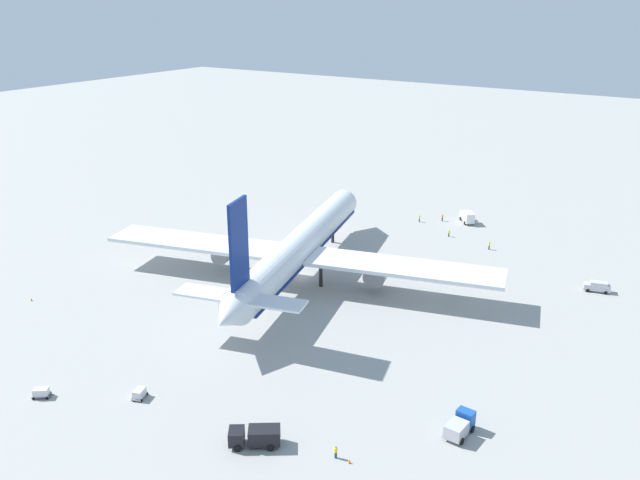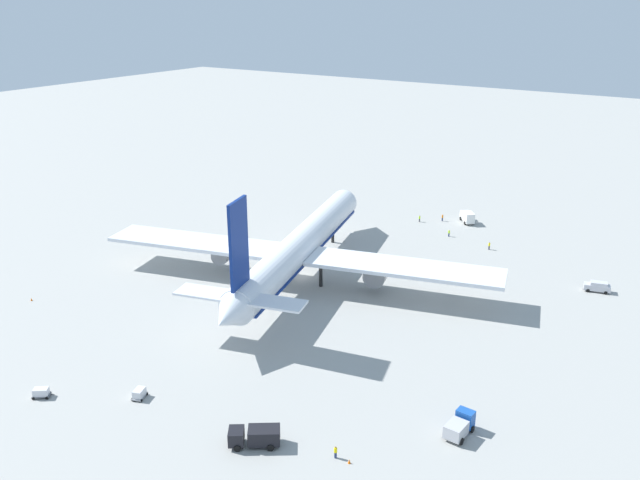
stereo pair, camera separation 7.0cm
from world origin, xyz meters
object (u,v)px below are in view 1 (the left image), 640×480
object	(u,v)px
service_truck_1	(467,217)
baggage_cart_1	(41,392)
ground_worker_2	(419,219)
ground_worker_4	(442,218)
service_van	(597,286)
traffic_cone_1	(31,299)
traffic_cone_0	(350,461)
ground_worker_3	(449,233)
baggage_cart_0	(139,393)
airliner	(299,248)
ground_worker_1	(336,452)
service_truck_0	(256,436)
ground_worker_0	(489,246)
service_truck_2	(460,425)

from	to	relation	value
service_truck_1	baggage_cart_1	distance (m)	106.95
ground_worker_2	ground_worker_4	size ratio (longest dim) A/B	0.94
ground_worker_4	service_van	bearing A→B (deg)	-119.27
service_truck_1	traffic_cone_1	size ratio (longest dim) A/B	10.51
ground_worker_2	traffic_cone_0	world-z (taller)	ground_worker_2
ground_worker_3	baggage_cart_0	bearing A→B (deg)	173.18
airliner	ground_worker_1	xyz separation A→B (m)	(-41.96, -34.31, -5.89)
ground_worker_4	traffic_cone_1	bearing A→B (deg)	151.86
service_truck_0	ground_worker_2	xyz separation A→B (m)	(90.97, 20.07, -0.55)
ground_worker_0	traffic_cone_0	xyz separation A→B (m)	(-78.39, -10.58, -0.60)
service_truck_1	traffic_cone_0	size ratio (longest dim) A/B	10.51
traffic_cone_0	ground_worker_4	bearing A→B (deg)	16.57
service_van	traffic_cone_1	distance (m)	105.59
service_truck_1	ground_worker_3	distance (m)	11.94
traffic_cone_0	service_truck_1	bearing A→B (deg)	12.95
service_truck_1	service_van	world-z (taller)	service_truck_1
service_truck_1	ground_worker_3	xyz separation A→B (m)	(-11.91, -0.14, -0.71)
ground_worker_3	traffic_cone_0	size ratio (longest dim) A/B	2.97
service_truck_2	service_truck_0	bearing A→B (deg)	127.68
ground_worker_1	baggage_cart_0	bearing A→B (deg)	97.58
service_truck_2	baggage_cart_1	bearing A→B (deg)	114.44
service_truck_0	service_van	world-z (taller)	service_truck_0
ground_worker_3	service_truck_2	bearing A→B (deg)	-156.34
baggage_cart_1	ground_worker_3	xyz separation A→B (m)	(92.80, -21.91, 0.09)
ground_worker_4	traffic_cone_1	size ratio (longest dim) A/B	3.15
service_van	baggage_cart_0	distance (m)	85.36
ground_worker_0	baggage_cart_1	bearing A→B (deg)	159.98
ground_worker_2	ground_worker_1	bearing A→B (deg)	-161.26
service_truck_2	traffic_cone_0	xyz separation A→B (m)	(-12.44, 8.93, -1.10)
traffic_cone_1	traffic_cone_0	bearing A→B (deg)	-95.72
service_truck_0	ground_worker_1	bearing A→B (deg)	-70.90
ground_worker_3	ground_worker_4	bearing A→B (deg)	30.84
airliner	service_truck_1	bearing A→B (deg)	-15.97
traffic_cone_1	airliner	bearing A→B (deg)	-45.94
service_truck_0	traffic_cone_0	size ratio (longest dim) A/B	12.03
service_truck_2	ground_worker_0	bearing A→B (deg)	16.48
service_truck_1	ground_worker_0	bearing A→B (deg)	-144.07
service_truck_0	ground_worker_2	world-z (taller)	service_truck_0
airliner	ground_worker_0	bearing A→B (deg)	-35.11
service_truck_2	ground_worker_3	xyz separation A→B (m)	(69.08, 30.27, -0.55)
ground_worker_0	traffic_cone_0	world-z (taller)	ground_worker_0
service_truck_1	ground_worker_2	distance (m)	11.74
service_truck_0	service_truck_2	world-z (taller)	service_truck_2
service_truck_0	traffic_cone_1	world-z (taller)	service_truck_0
service_truck_2	baggage_cart_1	world-z (taller)	service_truck_2
ground_worker_0	ground_worker_3	world-z (taller)	ground_worker_0
ground_worker_4	traffic_cone_0	bearing A→B (deg)	-163.43
service_truck_1	baggage_cart_1	world-z (taller)	service_truck_1
baggage_cart_1	ground_worker_3	bearing A→B (deg)	-13.28
service_truck_1	service_van	xyz separation A→B (m)	(-25.37, -35.69, -0.51)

